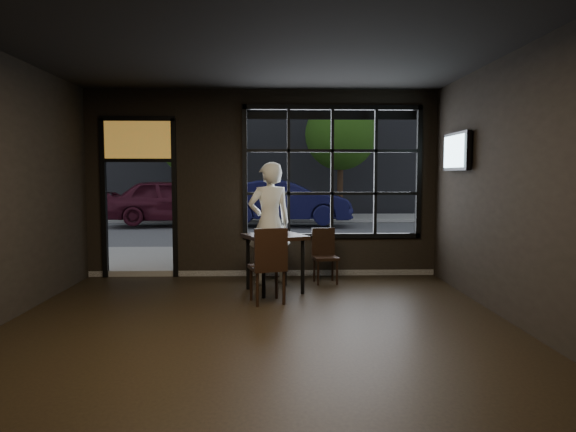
{
  "coord_description": "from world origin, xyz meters",
  "views": [
    {
      "loc": [
        0.17,
        -5.31,
        1.75
      ],
      "look_at": [
        0.4,
        2.2,
        1.15
      ],
      "focal_mm": 32.0,
      "sensor_mm": 36.0,
      "label": 1
    }
  ],
  "objects_px": {
    "cafe_table": "(275,263)",
    "man": "(270,223)",
    "chair_near": "(267,265)",
    "navy_car": "(284,202)"
  },
  "relations": [
    {
      "from": "man",
      "to": "chair_near",
      "type": "bearing_deg",
      "value": 69.89
    },
    {
      "from": "cafe_table",
      "to": "man",
      "type": "xyz_separation_m",
      "value": [
        -0.08,
        0.63,
        0.55
      ]
    },
    {
      "from": "chair_near",
      "to": "navy_car",
      "type": "distance_m",
      "value": 10.47
    },
    {
      "from": "chair_near",
      "to": "man",
      "type": "height_order",
      "value": "man"
    },
    {
      "from": "cafe_table",
      "to": "chair_near",
      "type": "xyz_separation_m",
      "value": [
        -0.11,
        -0.67,
        0.09
      ]
    },
    {
      "from": "cafe_table",
      "to": "navy_car",
      "type": "distance_m",
      "value": 9.81
    },
    {
      "from": "man",
      "to": "navy_car",
      "type": "distance_m",
      "value": 9.17
    },
    {
      "from": "navy_car",
      "to": "chair_near",
      "type": "bearing_deg",
      "value": -179.22
    },
    {
      "from": "chair_near",
      "to": "navy_car",
      "type": "xyz_separation_m",
      "value": [
        0.48,
        10.46,
        0.32
      ]
    },
    {
      "from": "cafe_table",
      "to": "chair_near",
      "type": "bearing_deg",
      "value": -122.69
    }
  ]
}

